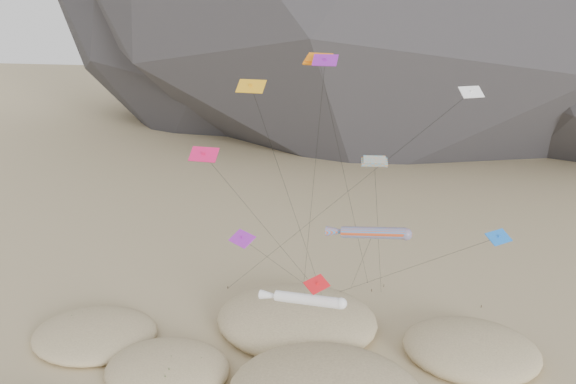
# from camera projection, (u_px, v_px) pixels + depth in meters

# --- Properties ---
(kite_stakes) EXTENTS (27.37, 6.59, 0.30)m
(kite_stakes) POSITION_uv_depth(u_px,v_px,m) (356.00, 297.00, 60.70)
(kite_stakes) COLOR #3F2D1E
(kite_stakes) RESTS_ON ground
(rainbow_tube_kite) EXTENTS (7.09, 14.92, 13.28)m
(rainbow_tube_kite) POSITION_uv_depth(u_px,v_px,m) (370.00, 233.00, 45.68)
(rainbow_tube_kite) COLOR #DA4617
(rainbow_tube_kite) RESTS_ON ground
(white_tube_kite) EXTENTS (7.02, 18.66, 9.44)m
(white_tube_kite) POSITION_uv_depth(u_px,v_px,m) (304.00, 299.00, 42.87)
(white_tube_kite) COLOR white
(white_tube_kite) RESTS_ON ground
(orange_parafoil) EXTENTS (5.53, 14.06, 26.52)m
(orange_parafoil) POSITION_uv_depth(u_px,v_px,m) (320.00, 64.00, 44.57)
(orange_parafoil) COLOR orange
(orange_parafoil) RESTS_ON ground
(multi_parafoil) EXTENTS (2.16, 13.35, 18.71)m
(multi_parafoil) POSITION_uv_depth(u_px,v_px,m) (375.00, 164.00, 44.83)
(multi_parafoil) COLOR orange
(multi_parafoil) RESTS_ON ground
(delta_kites) EXTENTS (26.10, 20.41, 26.41)m
(delta_kites) POSITION_uv_depth(u_px,v_px,m) (313.00, 175.00, 44.42)
(delta_kites) COLOR red
(delta_kites) RESTS_ON ground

